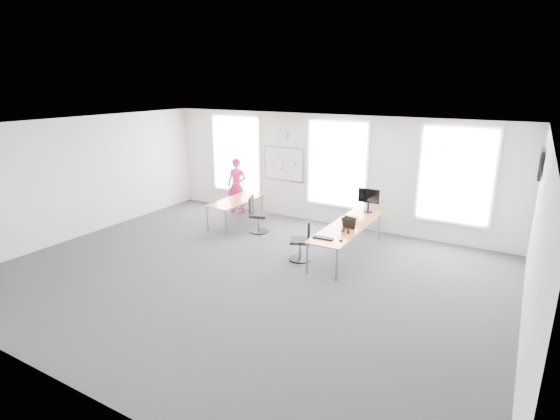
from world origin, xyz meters
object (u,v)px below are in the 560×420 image
Objects in this scene: person at (237,186)px; chair_right at (302,243)px; desk_left at (236,202)px; headphones at (345,231)px; chair_left at (257,217)px; keyboard at (323,238)px; monitor at (369,198)px; desk_right at (347,227)px.

chair_right is at bearing -42.39° from person.
headphones is at bearing -16.73° from desk_left.
person is at bearing 161.27° from headphones.
chair_left is 2.87m from keyboard.
keyboard is 2.31m from monitor.
chair_right reaches higher than headphones.
chair_left is at bearing 170.46° from headphones.
chair_left is at bearing 144.22° from keyboard.
person is 9.31× the size of headphones.
headphones is (0.14, -0.49, 0.09)m from desk_right.
chair_right is at bearing -110.81° from monitor.
person is (-0.58, 0.89, 0.22)m from desk_left.
desk_left is at bearing 169.59° from headphones.
desk_left is (-3.54, 0.62, -0.04)m from desk_right.
monitor reaches higher than desk_right.
headphones is at bearing -73.92° from desk_right.
person is 4.70m from headphones.
desk_left is 1.08m from person.
chair_right reaches higher than desk_left.
monitor is at bearing 99.31° from headphones.
person is 4.19m from monitor.
desk_right is 2.67m from chair_left.
person is (-4.12, 1.50, 0.18)m from desk_right.
headphones reaches higher than keyboard.
desk_right is 1.73× the size of person.
person is at bearing 31.76° from chair_left.
headphones reaches higher than desk_left.
desk_left is 3.67m from monitor.
monitor is (2.69, 0.93, 0.64)m from chair_left.
keyboard reaches higher than desk_right.
keyboard is (2.52, -1.35, 0.29)m from chair_left.
desk_left is at bearing 170.11° from desk_right.
chair_left is 2.91m from headphones.
headphones is at bearing 84.80° from chair_right.
person reaches higher than chair_right.
chair_right reaches higher than keyboard.
desk_right is at bearing -9.89° from desk_left.
monitor reaches higher than desk_left.
headphones is at bearing -125.02° from chair_left.
desk_right is 6.54× the size of keyboard.
chair_left is at bearing -19.40° from desk_left.
person is 3.79× the size of keyboard.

